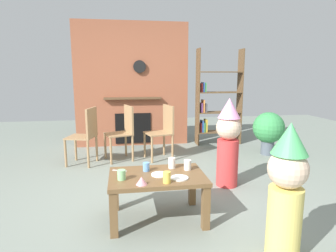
{
  "coord_description": "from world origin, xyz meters",
  "views": [
    {
      "loc": [
        -0.41,
        -3.15,
        1.41
      ],
      "look_at": [
        0.15,
        0.4,
        0.76
      ],
      "focal_mm": 30.8,
      "sensor_mm": 36.0,
      "label": 1
    }
  ],
  "objects_px": {
    "paper_cup_center": "(122,175)",
    "paper_cup_far_right": "(188,165)",
    "bookshelf": "(215,102)",
    "paper_cup_near_right": "(172,163)",
    "paper_cup_far_left": "(146,167)",
    "dining_chair_middle": "(124,129)",
    "dining_chair_left": "(86,133)",
    "potted_plant_tall": "(268,129)",
    "coffee_table": "(157,183)",
    "paper_cup_near_left": "(167,177)",
    "dining_chair_right": "(163,129)",
    "paper_plate_front": "(180,178)",
    "paper_plate_rear": "(160,174)",
    "child_in_pink": "(228,140)",
    "child_with_cone_hat": "(286,189)",
    "birthday_cake_slice": "(142,181)"
  },
  "relations": [
    {
      "from": "paper_cup_near_left",
      "to": "paper_cup_far_right",
      "type": "height_order",
      "value": "same"
    },
    {
      "from": "bookshelf",
      "to": "paper_cup_near_left",
      "type": "xyz_separation_m",
      "value": [
        -1.47,
        -3.14,
        -0.35
      ]
    },
    {
      "from": "paper_cup_far_left",
      "to": "dining_chair_left",
      "type": "height_order",
      "value": "dining_chair_left"
    },
    {
      "from": "coffee_table",
      "to": "dining_chair_right",
      "type": "relative_size",
      "value": 1.02
    },
    {
      "from": "paper_plate_rear",
      "to": "birthday_cake_slice",
      "type": "distance_m",
      "value": 0.29
    },
    {
      "from": "paper_cup_near_right",
      "to": "paper_cup_far_right",
      "type": "bearing_deg",
      "value": -27.49
    },
    {
      "from": "paper_cup_far_left",
      "to": "dining_chair_middle",
      "type": "height_order",
      "value": "dining_chair_middle"
    },
    {
      "from": "child_in_pink",
      "to": "paper_plate_front",
      "type": "bearing_deg",
      "value": 10.93
    },
    {
      "from": "coffee_table",
      "to": "paper_cup_far_right",
      "type": "distance_m",
      "value": 0.36
    },
    {
      "from": "paper_cup_center",
      "to": "dining_chair_left",
      "type": "xyz_separation_m",
      "value": [
        -0.54,
        1.99,
        0.01
      ]
    },
    {
      "from": "coffee_table",
      "to": "dining_chair_right",
      "type": "xyz_separation_m",
      "value": [
        0.35,
        2.06,
        0.14
      ]
    },
    {
      "from": "dining_chair_left",
      "to": "dining_chair_middle",
      "type": "bearing_deg",
      "value": -146.98
    },
    {
      "from": "child_in_pink",
      "to": "potted_plant_tall",
      "type": "xyz_separation_m",
      "value": [
        1.23,
        1.27,
        -0.13
      ]
    },
    {
      "from": "paper_plate_rear",
      "to": "dining_chair_middle",
      "type": "relative_size",
      "value": 0.18
    },
    {
      "from": "paper_cup_near_right",
      "to": "dining_chair_right",
      "type": "bearing_deg",
      "value": 84.53
    },
    {
      "from": "bookshelf",
      "to": "child_in_pink",
      "type": "height_order",
      "value": "bookshelf"
    },
    {
      "from": "paper_cup_far_right",
      "to": "paper_plate_rear",
      "type": "relative_size",
      "value": 0.62
    },
    {
      "from": "paper_cup_near_left",
      "to": "potted_plant_tall",
      "type": "distance_m",
      "value": 3.09
    },
    {
      "from": "paper_cup_near_right",
      "to": "paper_cup_center",
      "type": "bearing_deg",
      "value": -153.54
    },
    {
      "from": "birthday_cake_slice",
      "to": "child_in_pink",
      "type": "xyz_separation_m",
      "value": [
        1.15,
        0.96,
        0.1
      ]
    },
    {
      "from": "coffee_table",
      "to": "potted_plant_tall",
      "type": "distance_m",
      "value": 2.98
    },
    {
      "from": "paper_plate_rear",
      "to": "child_with_cone_hat",
      "type": "xyz_separation_m",
      "value": [
        0.86,
        -0.75,
        0.1
      ]
    },
    {
      "from": "coffee_table",
      "to": "paper_cup_center",
      "type": "relative_size",
      "value": 9.9
    },
    {
      "from": "dining_chair_middle",
      "to": "paper_cup_far_right",
      "type": "bearing_deg",
      "value": 90.22
    },
    {
      "from": "coffee_table",
      "to": "child_in_pink",
      "type": "height_order",
      "value": "child_in_pink"
    },
    {
      "from": "paper_cup_center",
      "to": "dining_chair_middle",
      "type": "xyz_separation_m",
      "value": [
        0.03,
        2.18,
        0.01
      ]
    },
    {
      "from": "paper_cup_far_right",
      "to": "potted_plant_tall",
      "type": "bearing_deg",
      "value": 45.16
    },
    {
      "from": "potted_plant_tall",
      "to": "bookshelf",
      "type": "bearing_deg",
      "value": 126.4
    },
    {
      "from": "paper_cup_near_left",
      "to": "dining_chair_left",
      "type": "bearing_deg",
      "value": 113.8
    },
    {
      "from": "coffee_table",
      "to": "paper_cup_center",
      "type": "bearing_deg",
      "value": -166.66
    },
    {
      "from": "bookshelf",
      "to": "potted_plant_tall",
      "type": "bearing_deg",
      "value": -53.6
    },
    {
      "from": "paper_cup_near_left",
      "to": "dining_chair_left",
      "type": "height_order",
      "value": "dining_chair_left"
    },
    {
      "from": "paper_plate_rear",
      "to": "potted_plant_tall",
      "type": "xyz_separation_m",
      "value": [
        2.19,
        2.01,
        -0.0
      ]
    },
    {
      "from": "child_with_cone_hat",
      "to": "paper_cup_near_right",
      "type": "bearing_deg",
      "value": -12.09
    },
    {
      "from": "paper_cup_far_left",
      "to": "paper_plate_front",
      "type": "distance_m",
      "value": 0.39
    },
    {
      "from": "bookshelf",
      "to": "paper_cup_near_right",
      "type": "distance_m",
      "value": 3.08
    },
    {
      "from": "coffee_table",
      "to": "child_with_cone_hat",
      "type": "relative_size",
      "value": 0.86
    },
    {
      "from": "paper_cup_far_left",
      "to": "paper_plate_front",
      "type": "height_order",
      "value": "paper_cup_far_left"
    },
    {
      "from": "paper_plate_rear",
      "to": "bookshelf",
      "type": "bearing_deg",
      "value": 62.74
    },
    {
      "from": "paper_cup_near_left",
      "to": "dining_chair_right",
      "type": "bearing_deg",
      "value": 82.66
    },
    {
      "from": "bookshelf",
      "to": "paper_plate_rear",
      "type": "distance_m",
      "value": 3.32
    },
    {
      "from": "paper_plate_front",
      "to": "potted_plant_tall",
      "type": "height_order",
      "value": "potted_plant_tall"
    },
    {
      "from": "child_in_pink",
      "to": "dining_chair_left",
      "type": "height_order",
      "value": "child_in_pink"
    },
    {
      "from": "paper_cup_center",
      "to": "paper_cup_far_right",
      "type": "xyz_separation_m",
      "value": [
        0.66,
        0.18,
        0.0
      ]
    },
    {
      "from": "paper_plate_rear",
      "to": "potted_plant_tall",
      "type": "bearing_deg",
      "value": 42.57
    },
    {
      "from": "birthday_cake_slice",
      "to": "child_with_cone_hat",
      "type": "relative_size",
      "value": 0.09
    },
    {
      "from": "paper_cup_near_left",
      "to": "paper_cup_far_left",
      "type": "height_order",
      "value": "paper_cup_near_left"
    },
    {
      "from": "paper_cup_near_right",
      "to": "dining_chair_left",
      "type": "height_order",
      "value": "dining_chair_left"
    },
    {
      "from": "paper_cup_far_right",
      "to": "dining_chair_middle",
      "type": "bearing_deg",
      "value": 107.38
    },
    {
      "from": "dining_chair_right",
      "to": "potted_plant_tall",
      "type": "bearing_deg",
      "value": 163.67
    }
  ]
}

